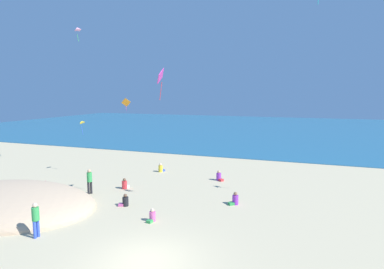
{
  "coord_description": "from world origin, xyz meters",
  "views": [
    {
      "loc": [
        5.85,
        -10.73,
        6.68
      ],
      "look_at": [
        0.0,
        5.47,
        4.46
      ],
      "focal_mm": 30.09,
      "sensor_mm": 36.0,
      "label": 1
    }
  ],
  "objects_px": {
    "person_6": "(125,185)",
    "kite_yellow": "(82,122)",
    "person_0": "(161,169)",
    "person_3": "(36,218)",
    "kite_orange": "(126,103)",
    "beach_chair_far_left": "(47,186)",
    "person_1": "(125,201)",
    "person_5": "(235,200)",
    "person_4": "(90,180)",
    "person_2": "(152,217)",
    "kite_magenta": "(161,77)",
    "person_7": "(219,177)",
    "kite_pink": "(77,29)"
  },
  "relations": [
    {
      "from": "person_6",
      "to": "kite_yellow",
      "type": "relative_size",
      "value": 0.61
    },
    {
      "from": "person_0",
      "to": "kite_yellow",
      "type": "bearing_deg",
      "value": 132.95
    },
    {
      "from": "person_3",
      "to": "kite_orange",
      "type": "height_order",
      "value": "kite_orange"
    },
    {
      "from": "beach_chair_far_left",
      "to": "person_1",
      "type": "bearing_deg",
      "value": -64.86
    },
    {
      "from": "person_5",
      "to": "person_4",
      "type": "bearing_deg",
      "value": -31.07
    },
    {
      "from": "person_3",
      "to": "person_6",
      "type": "height_order",
      "value": "person_3"
    },
    {
      "from": "person_6",
      "to": "kite_orange",
      "type": "height_order",
      "value": "kite_orange"
    },
    {
      "from": "person_2",
      "to": "person_3",
      "type": "xyz_separation_m",
      "value": [
        -4.19,
        -3.54,
        0.71
      ]
    },
    {
      "from": "person_2",
      "to": "kite_yellow",
      "type": "distance_m",
      "value": 13.27
    },
    {
      "from": "beach_chair_far_left",
      "to": "person_6",
      "type": "bearing_deg",
      "value": -33.57
    },
    {
      "from": "person_1",
      "to": "kite_magenta",
      "type": "xyz_separation_m",
      "value": [
        1.83,
        1.32,
        7.37
      ]
    },
    {
      "from": "person_4",
      "to": "person_6",
      "type": "height_order",
      "value": "person_4"
    },
    {
      "from": "person_5",
      "to": "kite_orange",
      "type": "distance_m",
      "value": 20.92
    },
    {
      "from": "person_4",
      "to": "kite_yellow",
      "type": "distance_m",
      "value": 7.1
    },
    {
      "from": "person_1",
      "to": "kite_yellow",
      "type": "relative_size",
      "value": 0.6
    },
    {
      "from": "person_4",
      "to": "person_7",
      "type": "bearing_deg",
      "value": 67.77
    },
    {
      "from": "kite_pink",
      "to": "kite_yellow",
      "type": "height_order",
      "value": "kite_pink"
    },
    {
      "from": "person_4",
      "to": "person_7",
      "type": "distance_m",
      "value": 9.53
    },
    {
      "from": "person_3",
      "to": "person_6",
      "type": "bearing_deg",
      "value": -86.68
    },
    {
      "from": "person_4",
      "to": "kite_orange",
      "type": "distance_m",
      "value": 16.2
    },
    {
      "from": "person_4",
      "to": "kite_pink",
      "type": "bearing_deg",
      "value": 158.77
    },
    {
      "from": "kite_orange",
      "to": "kite_magenta",
      "type": "xyz_separation_m",
      "value": [
        11.1,
        -14.28,
        2.01
      ]
    },
    {
      "from": "person_7",
      "to": "kite_yellow",
      "type": "xyz_separation_m",
      "value": [
        -11.45,
        -1.49,
        3.99
      ]
    },
    {
      "from": "person_5",
      "to": "kite_magenta",
      "type": "distance_m",
      "value": 8.59
    },
    {
      "from": "person_2",
      "to": "person_3",
      "type": "bearing_deg",
      "value": -40.19
    },
    {
      "from": "person_4",
      "to": "kite_magenta",
      "type": "bearing_deg",
      "value": 28.35
    },
    {
      "from": "person_7",
      "to": "kite_pink",
      "type": "xyz_separation_m",
      "value": [
        -12.83,
        0.18,
        11.9
      ]
    },
    {
      "from": "person_0",
      "to": "person_3",
      "type": "height_order",
      "value": "person_3"
    },
    {
      "from": "beach_chair_far_left",
      "to": "person_1",
      "type": "distance_m",
      "value": 6.86
    },
    {
      "from": "person_4",
      "to": "kite_pink",
      "type": "relative_size",
      "value": 1.37
    },
    {
      "from": "person_1",
      "to": "person_5",
      "type": "xyz_separation_m",
      "value": [
        6.11,
        2.48,
        0.01
      ]
    },
    {
      "from": "person_1",
      "to": "kite_orange",
      "type": "distance_m",
      "value": 18.92
    },
    {
      "from": "person_5",
      "to": "person_0",
      "type": "bearing_deg",
      "value": -75.88
    },
    {
      "from": "beach_chair_far_left",
      "to": "kite_orange",
      "type": "bearing_deg",
      "value": 42.85
    },
    {
      "from": "kite_pink",
      "to": "person_3",
      "type": "bearing_deg",
      "value": -59.62
    },
    {
      "from": "person_6",
      "to": "person_0",
      "type": "bearing_deg",
      "value": -2.72
    },
    {
      "from": "person_0",
      "to": "person_4",
      "type": "bearing_deg",
      "value": -173.69
    },
    {
      "from": "person_6",
      "to": "beach_chair_far_left",
      "type": "bearing_deg",
      "value": 113.63
    },
    {
      "from": "kite_magenta",
      "to": "person_6",
      "type": "bearing_deg",
      "value": 154.77
    },
    {
      "from": "person_0",
      "to": "kite_orange",
      "type": "relative_size",
      "value": 0.51
    },
    {
      "from": "beach_chair_far_left",
      "to": "person_5",
      "type": "height_order",
      "value": "person_5"
    },
    {
      "from": "person_0",
      "to": "person_6",
      "type": "xyz_separation_m",
      "value": [
        -0.29,
        -5.3,
        0.0
      ]
    },
    {
      "from": "kite_magenta",
      "to": "person_0",
      "type": "bearing_deg",
      "value": 115.92
    },
    {
      "from": "beach_chair_far_left",
      "to": "person_3",
      "type": "distance_m",
      "value": 7.98
    },
    {
      "from": "beach_chair_far_left",
      "to": "kite_magenta",
      "type": "xyz_separation_m",
      "value": [
        8.62,
        0.35,
        7.36
      ]
    },
    {
      "from": "person_3",
      "to": "kite_pink",
      "type": "bearing_deg",
      "value": -58.27
    },
    {
      "from": "person_2",
      "to": "person_6",
      "type": "height_order",
      "value": "person_6"
    },
    {
      "from": "person_6",
      "to": "person_2",
      "type": "bearing_deg",
      "value": -135.39
    },
    {
      "from": "person_3",
      "to": "person_7",
      "type": "distance_m",
      "value": 13.6
    },
    {
      "from": "kite_orange",
      "to": "kite_yellow",
      "type": "xyz_separation_m",
      "value": [
        1.63,
        -9.7,
        -1.35
      ]
    }
  ]
}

